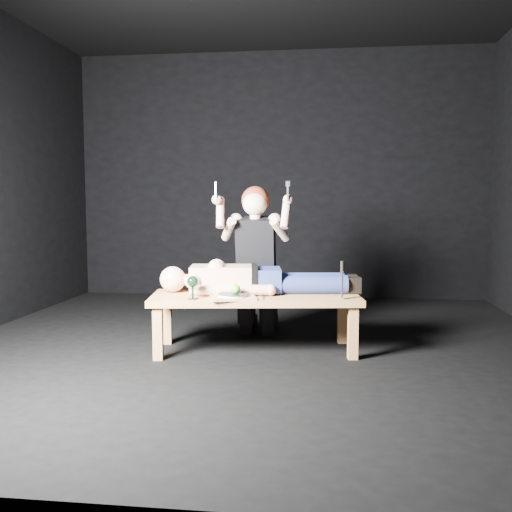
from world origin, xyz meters
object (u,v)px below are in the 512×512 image
object	(u,v)px
lying_man	(261,276)
goblet	(193,287)
kneeling_woman	(257,260)
serving_tray	(233,298)
carving_knife	(342,280)
table	(255,323)

from	to	relation	value
lying_man	goblet	size ratio (longest dim) A/B	9.14
kneeling_woman	goblet	distance (m)	0.89
serving_tray	goblet	world-z (taller)	goblet
serving_tray	goblet	bearing A→B (deg)	-170.58
goblet	carving_knife	distance (m)	1.12
lying_man	table	bearing A→B (deg)	-111.55
lying_man	serving_tray	bearing A→B (deg)	-124.71
goblet	kneeling_woman	bearing A→B (deg)	64.00
serving_tray	carving_knife	distance (m)	0.83
kneeling_woman	serving_tray	distance (m)	0.78
goblet	lying_man	bearing A→B (deg)	39.77
kneeling_woman	serving_tray	xyz separation A→B (m)	(-0.09, -0.75, -0.21)
lying_man	goblet	xyz separation A→B (m)	(-0.47, -0.39, -0.04)
table	goblet	size ratio (longest dim) A/B	9.18
table	carving_knife	world-z (taller)	carving_knife
lying_man	serving_tray	size ratio (longest dim) A/B	4.87
goblet	carving_knife	world-z (taller)	carving_knife
lying_man	carving_knife	world-z (taller)	carving_knife
table	goblet	distance (m)	0.60
table	serving_tray	bearing A→B (deg)	-131.55
goblet	serving_tray	bearing A→B (deg)	9.42
serving_tray	carving_knife	size ratio (longest dim) A/B	1.15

